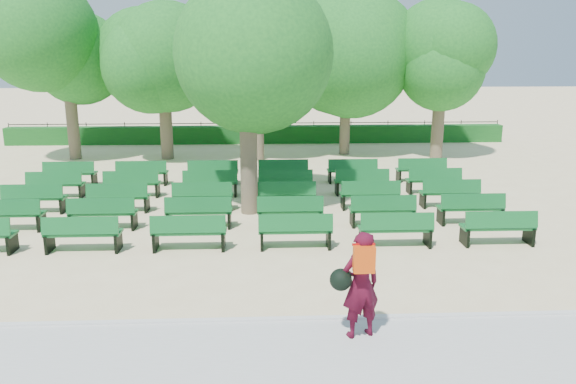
% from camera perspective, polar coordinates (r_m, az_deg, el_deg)
% --- Properties ---
extents(ground, '(120.00, 120.00, 0.00)m').
position_cam_1_polar(ground, '(16.17, -3.39, -2.95)').
color(ground, beige).
extents(paving, '(30.00, 2.20, 0.06)m').
position_cam_1_polar(paving, '(9.34, -3.93, -16.26)').
color(paving, beige).
rests_on(paving, ground).
extents(curb, '(30.00, 0.12, 0.10)m').
position_cam_1_polar(curb, '(10.34, -3.80, -12.94)').
color(curb, silver).
rests_on(curb, ground).
extents(hedge, '(26.00, 0.70, 0.90)m').
position_cam_1_polar(hedge, '(29.76, -3.09, 5.85)').
color(hedge, '#16571C').
rests_on(hedge, ground).
extents(fence, '(26.00, 0.10, 1.02)m').
position_cam_1_polar(fence, '(30.23, -3.08, 5.12)').
color(fence, black).
rests_on(fence, ground).
extents(tree_line, '(21.80, 6.80, 7.04)m').
position_cam_1_polar(tree_line, '(25.89, -3.14, 3.58)').
color(tree_line, '#1F7323').
rests_on(tree_line, ground).
extents(bench_array, '(1.84, 0.67, 1.14)m').
position_cam_1_polar(bench_array, '(17.31, -4.28, -1.48)').
color(bench_array, '#105D25').
rests_on(bench_array, ground).
extents(tree_among, '(4.50, 4.50, 6.16)m').
position_cam_1_polar(tree_among, '(16.33, -4.16, 11.88)').
color(tree_among, brown).
rests_on(tree_among, ground).
extents(person, '(0.92, 0.63, 1.85)m').
position_cam_1_polar(person, '(9.47, 7.26, -9.19)').
color(person, '#40091A').
rests_on(person, ground).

